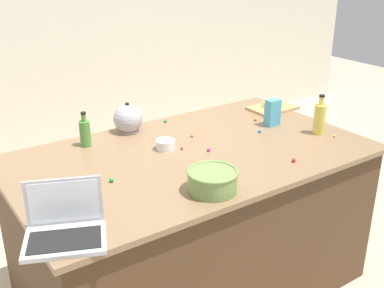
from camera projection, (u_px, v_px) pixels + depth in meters
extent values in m
plane|color=#B7A88E|center=(192.00, 284.00, 2.96)|extent=(12.00, 12.00, 0.00)
cube|color=beige|center=(42.00, 24.00, 4.31)|extent=(8.00, 0.10, 2.60)
cube|color=#4C331E|center=(192.00, 224.00, 2.79)|extent=(1.91, 1.10, 0.87)
cube|color=#846647|center=(192.00, 155.00, 2.62)|extent=(1.97, 1.16, 0.03)
cube|color=#B7B7BC|center=(65.00, 241.00, 1.81)|extent=(0.37, 0.32, 0.02)
cube|color=black|center=(65.00, 240.00, 1.80)|extent=(0.31, 0.25, 0.00)
cube|color=#B7B7BC|center=(64.00, 201.00, 1.87)|extent=(0.28, 0.13, 0.20)
cube|color=silver|center=(64.00, 202.00, 1.87)|extent=(0.25, 0.11, 0.18)
cylinder|color=#72934C|center=(212.00, 181.00, 2.18)|extent=(0.23, 0.23, 0.10)
cylinder|color=black|center=(212.00, 180.00, 2.18)|extent=(0.19, 0.19, 0.09)
torus|color=#72934C|center=(213.00, 172.00, 2.16)|extent=(0.24, 0.24, 0.01)
cylinder|color=#DBC64C|center=(319.00, 119.00, 2.84)|extent=(0.07, 0.07, 0.18)
cylinder|color=#DBC64C|center=(322.00, 101.00, 2.80)|extent=(0.03, 0.03, 0.05)
cylinder|color=black|center=(322.00, 96.00, 2.78)|extent=(0.03, 0.03, 0.01)
cylinder|color=#4C8C38|center=(85.00, 134.00, 2.67)|extent=(0.06, 0.06, 0.15)
cylinder|color=#4C8C38|center=(84.00, 118.00, 2.63)|extent=(0.03, 0.03, 0.04)
cylinder|color=black|center=(83.00, 113.00, 2.62)|extent=(0.03, 0.03, 0.01)
cylinder|color=#ADADB2|center=(129.00, 130.00, 2.91)|extent=(0.13, 0.13, 0.01)
sphere|color=#ADADB2|center=(128.00, 119.00, 2.88)|extent=(0.18, 0.18, 0.18)
cone|color=#ADADB2|center=(140.00, 113.00, 2.92)|extent=(0.08, 0.03, 0.07)
sphere|color=black|center=(127.00, 104.00, 2.85)|extent=(0.02, 0.02, 0.02)
cube|color=tan|center=(273.00, 108.00, 3.30)|extent=(0.32, 0.21, 0.02)
cube|color=#F4E58C|center=(276.00, 105.00, 3.28)|extent=(0.11, 0.04, 0.04)
cube|color=#F4E58C|center=(270.00, 104.00, 3.30)|extent=(0.11, 0.05, 0.04)
cylinder|color=white|center=(165.00, 145.00, 2.64)|extent=(0.11, 0.11, 0.05)
cylinder|color=beige|center=(82.00, 186.00, 2.20)|extent=(0.08, 0.08, 0.04)
cube|color=#4CA5CC|center=(273.00, 112.00, 2.98)|extent=(0.09, 0.06, 0.17)
sphere|color=orange|center=(192.00, 136.00, 2.82)|extent=(0.02, 0.02, 0.02)
sphere|color=blue|center=(260.00, 131.00, 2.89)|extent=(0.02, 0.02, 0.02)
sphere|color=yellow|center=(334.00, 136.00, 2.82)|extent=(0.02, 0.02, 0.02)
sphere|color=green|center=(111.00, 180.00, 2.28)|extent=(0.02, 0.02, 0.02)
sphere|color=red|center=(294.00, 160.00, 2.49)|extent=(0.02, 0.02, 0.02)
sphere|color=orange|center=(255.00, 119.00, 3.08)|extent=(0.02, 0.02, 0.02)
sphere|color=green|center=(165.00, 121.00, 3.06)|extent=(0.02, 0.02, 0.02)
sphere|color=#CC3399|center=(209.00, 150.00, 2.62)|extent=(0.02, 0.02, 0.02)
sphere|color=red|center=(182.00, 148.00, 2.65)|extent=(0.02, 0.02, 0.02)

